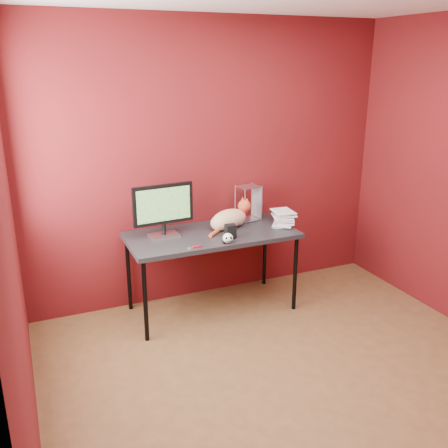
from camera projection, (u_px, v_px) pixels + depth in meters
name	position (u px, v px, depth m)	size (l,w,h in m)	color
room	(315.00, 191.00, 3.07)	(3.52, 3.52, 2.61)	brown
desk	(212.00, 238.00, 4.45)	(1.50, 0.70, 0.75)	black
monitor	(163.00, 208.00, 4.26)	(0.54, 0.19, 0.46)	#B6B7BB
cat	(229.00, 219.00, 4.54)	(0.50, 0.33, 0.26)	#C07728
skull_mug	(228.00, 238.00, 4.17)	(0.09, 0.09, 0.08)	white
speaker	(230.00, 232.00, 4.29)	(0.10, 0.10, 0.12)	black
book_stack	(276.00, 149.00, 4.45)	(0.28, 0.29, 1.41)	beige
wire_rack	(248.00, 203.00, 4.74)	(0.22, 0.19, 0.34)	#B6B7BB
pocket_knife	(197.00, 247.00, 4.08)	(0.07, 0.02, 0.01)	maroon
black_gadget	(226.00, 242.00, 4.18)	(0.04, 0.03, 0.02)	black
washer	(190.00, 248.00, 4.07)	(0.04, 0.04, 0.00)	#B6B7BB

